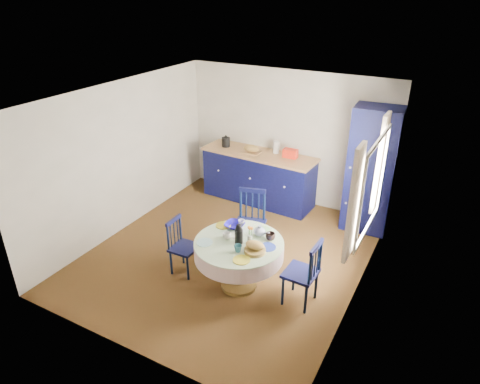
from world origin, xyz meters
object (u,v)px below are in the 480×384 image
Objects in this scene: kitchen_counter at (258,176)px; mug_b at (238,248)px; pantry_cabinet at (371,171)px; mug_a at (227,236)px; chair_right at (304,272)px; mug_d at (242,223)px; dining_table at (240,250)px; mug_c at (270,237)px; chair_far at (250,222)px; cobalt_bowl at (235,225)px; chair_left at (182,246)px.

kitchen_counter reaches higher than mug_b.
mug_a is at bearing -121.72° from pantry_cabinet.
kitchen_counter is at bearing 106.78° from mug_a.
kitchen_counter is 3.04m from chair_right.
chair_right is at bearing -15.19° from mug_d.
mug_c is at bearing 36.44° from dining_table.
mug_c is at bearing -113.11° from pantry_cabinet.
mug_c is (-0.78, -2.22, -0.29)m from pantry_cabinet.
dining_table reaches higher than mug_a.
chair_right is 0.64m from mug_c.
chair_right is 1.15m from mug_d.
dining_table is 0.91m from chair_far.
pantry_cabinet is at bearing 57.69° from cobalt_bowl.
kitchen_counter is at bearing -140.13° from chair_right.
cobalt_bowl is (-0.58, 0.06, -0.02)m from mug_c.
mug_b is at bearing -65.98° from kitchen_counter.
kitchen_counter is at bearing 174.95° from pantry_cabinet.
mug_a is 0.59m from mug_c.
chair_far is (0.67, -1.66, 0.02)m from kitchen_counter.
kitchen_counter is 2.63m from mug_c.
mug_c is at bearing -59.14° from chair_far.
chair_far reaches higher than mug_d.
chair_right is (0.89, 0.10, -0.13)m from dining_table.
chair_far is 0.91m from mug_c.
kitchen_counter is 2.93m from mug_b.
kitchen_counter is at bearing -0.11° from chair_left.
dining_table is 0.42m from cobalt_bowl.
pantry_cabinet reaches higher than chair_far.
chair_right is 9.72× the size of mug_d.
mug_b is at bearing -66.37° from chair_right.
mug_d is (-0.18, 0.39, 0.16)m from dining_table.
pantry_cabinet is at bearing 34.26° from chair_far.
dining_table reaches higher than mug_c.
mug_a is (0.71, 0.07, 0.35)m from chair_left.
kitchen_counter is 2.18× the size of chair_far.
mug_c is (1.29, -2.27, 0.28)m from kitchen_counter.
kitchen_counter is 2.15m from pantry_cabinet.
chair_left is at bearing -85.86° from kitchen_counter.
mug_b is at bearing -66.49° from dining_table.
cobalt_bowl is (-0.05, 0.31, -0.01)m from mug_a.
cobalt_bowl is at bearing -125.97° from pantry_cabinet.
chair_right reaches higher than mug_c.
cobalt_bowl is at bearing -69.19° from kitchen_counter.
cobalt_bowl is (-0.06, -0.09, -0.01)m from mug_d.
dining_table is at bearing -80.87° from chair_right.
chair_left is 7.57× the size of mug_a.
mug_d is at bearing 53.46° from cobalt_bowl.
pantry_cabinet reaches higher than mug_b.
cobalt_bowl is at bearing 123.24° from mug_b.
pantry_cabinet is 2.45m from chair_right.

